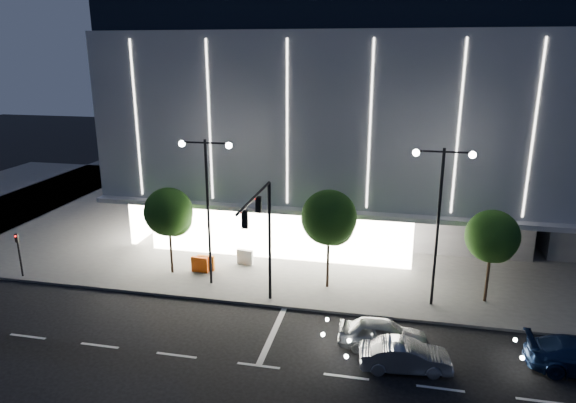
# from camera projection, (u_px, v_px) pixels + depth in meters

# --- Properties ---
(ground) EXTENTS (160.00, 160.00, 0.00)m
(ground) POSITION_uv_depth(u_px,v_px,m) (227.00, 343.00, 25.17)
(ground) COLOR black
(ground) RESTS_ON ground
(sidewalk_museum) EXTENTS (70.00, 40.00, 0.15)m
(sidewalk_museum) POSITION_uv_depth(u_px,v_px,m) (363.00, 208.00, 46.68)
(sidewalk_museum) COLOR #474747
(sidewalk_museum) RESTS_ON ground
(museum) EXTENTS (30.00, 25.80, 18.00)m
(museum) POSITION_uv_depth(u_px,v_px,m) (342.00, 107.00, 42.90)
(museum) COLOR #4C4C51
(museum) RESTS_ON ground
(traffic_mast) EXTENTS (0.33, 5.89, 7.07)m
(traffic_mast) POSITION_uv_depth(u_px,v_px,m) (263.00, 226.00, 26.69)
(traffic_mast) COLOR black
(traffic_mast) RESTS_ON ground
(street_lamp_west) EXTENTS (3.16, 0.36, 9.00)m
(street_lamp_west) POSITION_uv_depth(u_px,v_px,m) (207.00, 191.00, 29.72)
(street_lamp_west) COLOR black
(street_lamp_west) RESTS_ON ground
(street_lamp_east) EXTENTS (3.16, 0.36, 9.00)m
(street_lamp_east) POSITION_uv_depth(u_px,v_px,m) (440.00, 205.00, 27.13)
(street_lamp_east) COLOR black
(street_lamp_east) RESTS_ON ground
(ped_signal_far) EXTENTS (0.22, 0.24, 3.00)m
(ped_signal_far) POSITION_uv_depth(u_px,v_px,m) (19.00, 250.00, 31.84)
(ped_signal_far) COLOR black
(ped_signal_far) RESTS_ON ground
(tree_left) EXTENTS (3.02, 3.02, 5.72)m
(tree_left) POSITION_uv_depth(u_px,v_px,m) (169.00, 214.00, 31.81)
(tree_left) COLOR black
(tree_left) RESTS_ON ground
(tree_mid) EXTENTS (3.25, 3.25, 6.15)m
(tree_mid) POSITION_uv_depth(u_px,v_px,m) (329.00, 220.00, 29.74)
(tree_mid) COLOR black
(tree_mid) RESTS_ON ground
(tree_right) EXTENTS (2.91, 2.91, 5.51)m
(tree_right) POSITION_uv_depth(u_px,v_px,m) (492.00, 239.00, 28.08)
(tree_right) COLOR black
(tree_right) RESTS_ON ground
(car_lead) EXTENTS (4.33, 1.84, 1.46)m
(car_lead) POSITION_uv_depth(u_px,v_px,m) (383.00, 334.00, 24.59)
(car_lead) COLOR #9A9EA2
(car_lead) RESTS_ON ground
(car_second) EXTENTS (4.19, 1.87, 1.34)m
(car_second) POSITION_uv_depth(u_px,v_px,m) (405.00, 356.00, 22.93)
(car_second) COLOR #999BA0
(car_second) RESTS_ON ground
(barrier_a) EXTENTS (1.10, 0.25, 1.00)m
(barrier_a) POSITION_uv_depth(u_px,v_px,m) (206.00, 263.00, 33.07)
(barrier_a) COLOR #D05C0B
(barrier_a) RESTS_ON sidewalk_museum
(barrier_b) EXTENTS (1.12, 0.41, 1.00)m
(barrier_b) POSITION_uv_depth(u_px,v_px,m) (245.00, 257.00, 34.00)
(barrier_b) COLOR silver
(barrier_b) RESTS_ON sidewalk_museum
(barrier_c) EXTENTS (1.11, 0.31, 1.00)m
(barrier_c) POSITION_uv_depth(u_px,v_px,m) (200.00, 265.00, 32.80)
(barrier_c) COLOR #FF560E
(barrier_c) RESTS_ON sidewalk_museum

